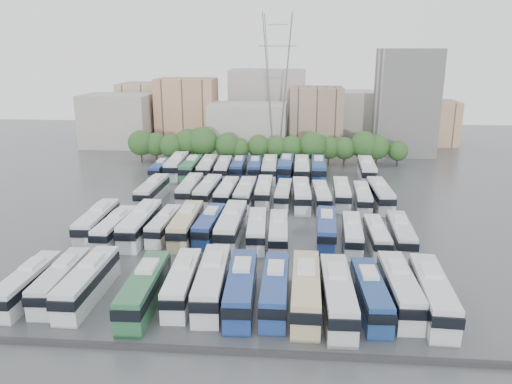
# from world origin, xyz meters

# --- Properties ---
(ground) EXTENTS (220.00, 220.00, 0.00)m
(ground) POSITION_xyz_m (0.00, 0.00, 0.00)
(ground) COLOR #424447
(ground) RESTS_ON ground
(parapet) EXTENTS (56.00, 0.50, 0.50)m
(parapet) POSITION_xyz_m (0.00, -33.00, 0.25)
(parapet) COLOR #2D2D30
(parapet) RESTS_ON ground
(tree_line) EXTENTS (64.90, 7.88, 8.63)m
(tree_line) POSITION_xyz_m (-1.66, 42.11, 4.45)
(tree_line) COLOR black
(tree_line) RESTS_ON ground
(city_buildings) EXTENTS (102.00, 35.00, 20.00)m
(city_buildings) POSITION_xyz_m (-7.46, 71.86, 7.87)
(city_buildings) COLOR #9E998E
(city_buildings) RESTS_ON ground
(apartment_tower) EXTENTS (14.00, 14.00, 26.00)m
(apartment_tower) POSITION_xyz_m (34.00, 58.00, 13.00)
(apartment_tower) COLOR silver
(apartment_tower) RESTS_ON ground
(electricity_pylon) EXTENTS (9.00, 6.91, 33.83)m
(electricity_pylon) POSITION_xyz_m (2.00, 50.00, 18.66)
(electricity_pylon) COLOR slate
(electricity_pylon) RESTS_ON ground
(bus_r0_s0) EXTENTS (2.54, 11.52, 3.61)m
(bus_r0_s0) POSITION_xyz_m (-21.43, -24.66, 1.77)
(bus_r0_s0) COLOR silver
(bus_r0_s0) RESTS_ON ground
(bus_r0_s1) EXTENTS (2.97, 11.76, 3.66)m
(bus_r0_s1) POSITION_xyz_m (-18.18, -23.67, 1.80)
(bus_r0_s1) COLOR silver
(bus_r0_s1) RESTS_ON ground
(bus_r0_s2) EXTENTS (2.83, 12.68, 3.97)m
(bus_r0_s2) POSITION_xyz_m (-15.00, -24.03, 1.95)
(bus_r0_s2) COLOR silver
(bus_r0_s2) RESTS_ON ground
(bus_r0_s4) EXTENTS (3.19, 12.96, 4.04)m
(bus_r0_s4) POSITION_xyz_m (-8.39, -25.21, 1.99)
(bus_r0_s4) COLOR #2B653F
(bus_r0_s4) RESTS_ON ground
(bus_r0_s5) EXTENTS (3.16, 12.04, 3.74)m
(bus_r0_s5) POSITION_xyz_m (-4.87, -23.07, 1.84)
(bus_r0_s5) COLOR white
(bus_r0_s5) RESTS_ON ground
(bus_r0_s6) EXTENTS (3.50, 13.36, 4.15)m
(bus_r0_s6) POSITION_xyz_m (-1.63, -23.07, 2.04)
(bus_r0_s6) COLOR silver
(bus_r0_s6) RESTS_ON ground
(bus_r0_s7) EXTENTS (3.29, 13.02, 4.06)m
(bus_r0_s7) POSITION_xyz_m (1.61, -24.01, 1.99)
(bus_r0_s7) COLOR navy
(bus_r0_s7) RESTS_ON ground
(bus_r0_s8) EXTENTS (2.68, 12.29, 3.86)m
(bus_r0_s8) POSITION_xyz_m (5.15, -23.92, 1.89)
(bus_r0_s8) COLOR navy
(bus_r0_s8) RESTS_ON ground
(bus_r0_s9) EXTENTS (3.08, 13.38, 4.19)m
(bus_r0_s9) POSITION_xyz_m (8.33, -24.25, 2.05)
(bus_r0_s9) COLOR #C5B287
(bus_r0_s9) RESTS_ON ground
(bus_r0_s10) EXTENTS (3.14, 13.36, 4.18)m
(bus_r0_s10) POSITION_xyz_m (11.52, -25.01, 2.05)
(bus_r0_s10) COLOR silver
(bus_r0_s10) RESTS_ON ground
(bus_r0_s11) EXTENTS (3.09, 11.98, 3.73)m
(bus_r0_s11) POSITION_xyz_m (14.96, -24.06, 1.83)
(bus_r0_s11) COLOR navy
(bus_r0_s11) RESTS_ON ground
(bus_r0_s12) EXTENTS (2.96, 12.69, 3.97)m
(bus_r0_s12) POSITION_xyz_m (18.11, -22.82, 1.95)
(bus_r0_s12) COLOR silver
(bus_r0_s12) RESTS_ON ground
(bus_r0_s13) EXTENTS (3.52, 13.31, 4.14)m
(bus_r0_s13) POSITION_xyz_m (21.19, -23.90, 2.03)
(bus_r0_s13) COLOR silver
(bus_r0_s13) RESTS_ON ground
(bus_r1_s0) EXTENTS (3.17, 12.76, 3.98)m
(bus_r1_s0) POSITION_xyz_m (-21.48, -5.18, 1.95)
(bus_r1_s0) COLOR silver
(bus_r1_s0) RESTS_ON ground
(bus_r1_s1) EXTENTS (2.81, 11.75, 3.67)m
(bus_r1_s1) POSITION_xyz_m (-18.18, -7.06, 1.80)
(bus_r1_s1) COLOR white
(bus_r1_s1) RESTS_ON ground
(bus_r1_s2) EXTENTS (2.97, 13.35, 4.18)m
(bus_r1_s2) POSITION_xyz_m (-14.89, -5.82, 2.05)
(bus_r1_s2) COLOR white
(bus_r1_s2) RESTS_ON ground
(bus_r1_s3) EXTENTS (2.84, 11.08, 3.45)m
(bus_r1_s3) POSITION_xyz_m (-11.66, -5.07, 1.69)
(bus_r1_s3) COLOR silver
(bus_r1_s3) RESTS_ON ground
(bus_r1_s4) EXTENTS (2.95, 12.97, 4.06)m
(bus_r1_s4) POSITION_xyz_m (-8.35, -5.37, 1.99)
(bus_r1_s4) COLOR #C7B889
(bus_r1_s4) RESTS_ON ground
(bus_r1_s5) EXTENTS (3.12, 11.81, 3.67)m
(bus_r1_s5) POSITION_xyz_m (-5.13, -4.74, 1.80)
(bus_r1_s5) COLOR navy
(bus_r1_s5) RESTS_ON ground
(bus_r1_s6) EXTENTS (3.13, 13.52, 4.23)m
(bus_r1_s6) POSITION_xyz_m (-1.88, -5.46, 2.08)
(bus_r1_s6) COLOR silver
(bus_r1_s6) RESTS_ON ground
(bus_r1_s7) EXTENTS (3.08, 11.63, 3.62)m
(bus_r1_s7) POSITION_xyz_m (1.77, -6.07, 1.78)
(bus_r1_s7) COLOR silver
(bus_r1_s7) RESTS_ON ground
(bus_r1_s8) EXTENTS (2.86, 11.68, 3.64)m
(bus_r1_s8) POSITION_xyz_m (4.82, -6.95, 1.79)
(bus_r1_s8) COLOR silver
(bus_r1_s8) RESTS_ON ground
(bus_r1_s10) EXTENTS (3.08, 11.85, 3.69)m
(bus_r1_s10) POSITION_xyz_m (11.46, -4.84, 1.81)
(bus_r1_s10) COLOR navy
(bus_r1_s10) RESTS_ON ground
(bus_r1_s11) EXTENTS (3.02, 11.40, 3.54)m
(bus_r1_s11) POSITION_xyz_m (14.87, -6.54, 1.74)
(bus_r1_s11) COLOR silver
(bus_r1_s11) RESTS_ON ground
(bus_r1_s12) EXTENTS (2.49, 10.85, 3.39)m
(bus_r1_s12) POSITION_xyz_m (18.09, -6.92, 1.67)
(bus_r1_s12) COLOR silver
(bus_r1_s12) RESTS_ON ground
(bus_r1_s13) EXTENTS (3.05, 11.97, 3.73)m
(bus_r1_s13) POSITION_xyz_m (21.38, -6.44, 1.83)
(bus_r1_s13) COLOR silver
(bus_r1_s13) RESTS_ON ground
(bus_r2_s1) EXTENTS (3.02, 12.76, 3.99)m
(bus_r2_s1) POSITION_xyz_m (-18.06, 11.30, 1.96)
(bus_r2_s1) COLOR silver
(bus_r2_s1) RESTS_ON ground
(bus_r2_s3) EXTENTS (2.77, 12.37, 3.88)m
(bus_r2_s3) POSITION_xyz_m (-11.73, 12.99, 1.90)
(bus_r2_s3) COLOR silver
(bus_r2_s3) RESTS_ON ground
(bus_r2_s4) EXTENTS (3.28, 12.61, 3.92)m
(bus_r2_s4) POSITION_xyz_m (-8.30, 11.99, 1.93)
(bus_r2_s4) COLOR silver
(bus_r2_s4) RESTS_ON ground
(bus_r2_s5) EXTENTS (3.04, 12.18, 3.80)m
(bus_r2_s5) POSITION_xyz_m (-4.86, 11.27, 1.86)
(bus_r2_s5) COLOR silver
(bus_r2_s5) RESTS_ON ground
(bus_r2_s6) EXTENTS (2.93, 12.52, 3.91)m
(bus_r2_s6) POSITION_xyz_m (-1.63, 11.03, 1.92)
(bus_r2_s6) COLOR silver
(bus_r2_s6) RESTS_ON ground
(bus_r2_s7) EXTENTS (2.67, 11.79, 3.69)m
(bus_r2_s7) POSITION_xyz_m (1.45, 13.31, 1.81)
(bus_r2_s7) COLOR white
(bus_r2_s7) RESTS_ON ground
(bus_r2_s8) EXTENTS (2.86, 11.31, 3.52)m
(bus_r2_s8) POSITION_xyz_m (4.92, 11.94, 1.73)
(bus_r2_s8) COLOR silver
(bus_r2_s8) RESTS_ON ground
(bus_r2_s9) EXTENTS (3.24, 12.79, 3.98)m
(bus_r2_s9) POSITION_xyz_m (8.02, 11.11, 1.96)
(bus_r2_s9) COLOR silver
(bus_r2_s9) RESTS_ON ground
(bus_r2_s10) EXTENTS (3.01, 11.55, 3.59)m
(bus_r2_s10) POSITION_xyz_m (11.42, 10.98, 1.76)
(bus_r2_s10) COLOR silver
(bus_r2_s10) RESTS_ON ground
(bus_r2_s11) EXTENTS (2.98, 12.18, 3.80)m
(bus_r2_s11) POSITION_xyz_m (14.97, 12.86, 1.87)
(bus_r2_s11) COLOR silver
(bus_r2_s11) RESTS_ON ground
(bus_r2_s12) EXTENTS (2.95, 11.60, 3.61)m
(bus_r2_s12) POSITION_xyz_m (18.32, 10.87, 1.77)
(bus_r2_s12) COLOR silver
(bus_r2_s12) RESTS_ON ground
(bus_r2_s13) EXTENTS (3.20, 12.95, 4.04)m
(bus_r2_s13) POSITION_xyz_m (21.47, 12.21, 1.98)
(bus_r2_s13) COLOR silver
(bus_r2_s13) RESTS_ON ground
(bus_r3_s0) EXTENTS (2.58, 10.83, 3.38)m
(bus_r3_s0) POSITION_xyz_m (-21.46, 28.76, 1.66)
(bus_r3_s0) COLOR navy
(bus_r3_s0) RESTS_ON ground
(bus_r3_s1) EXTENTS (3.53, 13.81, 4.30)m
(bus_r3_s1) POSITION_xyz_m (-18.27, 30.28, 2.11)
(bus_r3_s1) COLOR silver
(bus_r3_s1) RESTS_ON ground
(bus_r3_s2) EXTENTS (2.89, 12.92, 4.05)m
(bus_r3_s2) POSITION_xyz_m (-14.87, 28.90, 1.99)
(bus_r3_s2) COLOR #2B6641
(bus_r3_s2) RESTS_ON ground
(bus_r3_s3) EXTENTS (3.31, 12.99, 4.04)m
(bus_r3_s3) POSITION_xyz_m (-11.53, 29.12, 1.99)
(bus_r3_s3) COLOR silver
(bus_r3_s3) RESTS_ON ground
(bus_r3_s4) EXTENTS (3.18, 12.36, 3.85)m
(bus_r3_s4) POSITION_xyz_m (-8.14, 29.38, 1.89)
(bus_r3_s4) COLOR silver
(bus_r3_s4) RESTS_ON ground
(bus_r3_s5) EXTENTS (2.74, 11.81, 3.69)m
(bus_r3_s5) POSITION_xyz_m (-5.15, 30.96, 1.81)
(bus_r3_s5) COLOR navy
(bus_r3_s5) RESTS_ON ground
(bus_r3_s6) EXTENTS (3.13, 11.92, 3.71)m
(bus_r3_s6) POSITION_xyz_m (-1.65, 30.82, 1.82)
(bus_r3_s6) COLOR navy
(bus_r3_s6) RESTS_ON ground
(bus_r3_s7) EXTENTS (3.20, 13.46, 4.21)m
(bus_r3_s7) POSITION_xyz_m (1.54, 29.36, 2.06)
(bus_r3_s7) COLOR silver
(bus_r3_s7) RESTS_ON ground
(bus_r3_s8) EXTENTS (3.41, 13.36, 4.16)m
(bus_r3_s8) POSITION_xyz_m (4.87, 31.18, 2.04)
(bus_r3_s8) COLOR navy
(bus_r3_s8) RESTS_ON ground
(bus_r3_s9) EXTENTS (2.96, 13.51, 4.24)m
(bus_r3_s9) POSITION_xyz_m (8.16, 29.44, 2.08)
(bus_r3_s9) COLOR silver
(bus_r3_s9) RESTS_ON ground
(bus_r3_s10) EXTENTS (3.14, 13.37, 4.18)m
(bus_r3_s10) POSITION_xyz_m (11.60, 30.18, 2.05)
(bus_r3_s10) COLOR navy
(bus_r3_s10) RESTS_ON ground
(bus_r3_s13) EXTENTS (3.53, 13.70, 4.27)m
(bus_r3_s13) POSITION_xyz_m (21.42, 29.58, 2.09)
(bus_r3_s13) COLOR silver
(bus_r3_s13) RESTS_ON ground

